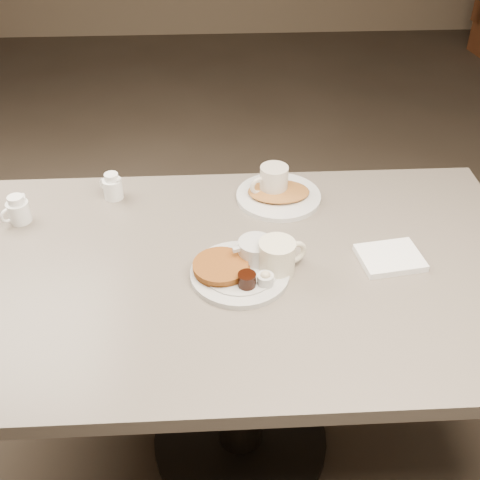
{
  "coord_description": "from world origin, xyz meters",
  "views": [
    {
      "loc": [
        -0.06,
        -1.15,
        1.72
      ],
      "look_at": [
        0.0,
        0.02,
        0.82
      ],
      "focal_mm": 44.74,
      "sensor_mm": 36.0,
      "label": 1
    }
  ],
  "objects_px": {
    "coffee_mug_far": "(273,182)",
    "creamer_left": "(18,210)",
    "coffee_mug_near": "(278,257)",
    "hash_plate": "(279,195)",
    "creamer_right": "(112,187)",
    "diner_table": "(240,315)",
    "main_plate": "(240,267)"
  },
  "relations": [
    {
      "from": "main_plate",
      "to": "creamer_left",
      "type": "distance_m",
      "value": 0.65
    },
    {
      "from": "coffee_mug_far",
      "to": "creamer_right",
      "type": "relative_size",
      "value": 1.57
    },
    {
      "from": "diner_table",
      "to": "main_plate",
      "type": "distance_m",
      "value": 0.19
    },
    {
      "from": "creamer_right",
      "to": "hash_plate",
      "type": "bearing_deg",
      "value": -3.89
    },
    {
      "from": "coffee_mug_near",
      "to": "creamer_left",
      "type": "distance_m",
      "value": 0.74
    },
    {
      "from": "coffee_mug_near",
      "to": "hash_plate",
      "type": "xyz_separation_m",
      "value": [
        0.04,
        0.33,
        -0.03
      ]
    },
    {
      "from": "main_plate",
      "to": "coffee_mug_near",
      "type": "xyz_separation_m",
      "value": [
        0.09,
        0.0,
        0.02
      ]
    },
    {
      "from": "main_plate",
      "to": "hash_plate",
      "type": "height_order",
      "value": "main_plate"
    },
    {
      "from": "diner_table",
      "to": "coffee_mug_near",
      "type": "bearing_deg",
      "value": -13.39
    },
    {
      "from": "diner_table",
      "to": "creamer_right",
      "type": "distance_m",
      "value": 0.53
    },
    {
      "from": "hash_plate",
      "to": "coffee_mug_far",
      "type": "bearing_deg",
      "value": 147.76
    },
    {
      "from": "diner_table",
      "to": "creamer_left",
      "type": "height_order",
      "value": "creamer_left"
    },
    {
      "from": "diner_table",
      "to": "creamer_right",
      "type": "xyz_separation_m",
      "value": [
        -0.36,
        0.34,
        0.21
      ]
    },
    {
      "from": "coffee_mug_far",
      "to": "creamer_left",
      "type": "xyz_separation_m",
      "value": [
        -0.71,
        -0.08,
        -0.01
      ]
    },
    {
      "from": "diner_table",
      "to": "creamer_right",
      "type": "bearing_deg",
      "value": 136.56
    },
    {
      "from": "diner_table",
      "to": "coffee_mug_near",
      "type": "height_order",
      "value": "coffee_mug_near"
    },
    {
      "from": "creamer_left",
      "to": "diner_table",
      "type": "bearing_deg",
      "value": -20.92
    },
    {
      "from": "creamer_left",
      "to": "creamer_right",
      "type": "distance_m",
      "value": 0.27
    },
    {
      "from": "main_plate",
      "to": "coffee_mug_far",
      "type": "distance_m",
      "value": 0.36
    },
    {
      "from": "creamer_left",
      "to": "main_plate",
      "type": "bearing_deg",
      "value": -23.12
    },
    {
      "from": "diner_table",
      "to": "coffee_mug_far",
      "type": "xyz_separation_m",
      "value": [
        0.11,
        0.31,
        0.22
      ]
    },
    {
      "from": "main_plate",
      "to": "creamer_right",
      "type": "height_order",
      "value": "creamer_right"
    },
    {
      "from": "coffee_mug_far",
      "to": "creamer_left",
      "type": "height_order",
      "value": "coffee_mug_far"
    },
    {
      "from": "coffee_mug_far",
      "to": "hash_plate",
      "type": "xyz_separation_m",
      "value": [
        0.02,
        -0.01,
        -0.04
      ]
    },
    {
      "from": "coffee_mug_near",
      "to": "coffee_mug_far",
      "type": "height_order",
      "value": "coffee_mug_far"
    },
    {
      "from": "coffee_mug_far",
      "to": "creamer_left",
      "type": "bearing_deg",
      "value": -173.25
    },
    {
      "from": "main_plate",
      "to": "coffee_mug_far",
      "type": "relative_size",
      "value": 2.58
    },
    {
      "from": "coffee_mug_near",
      "to": "hash_plate",
      "type": "distance_m",
      "value": 0.33
    },
    {
      "from": "creamer_right",
      "to": "coffee_mug_near",
      "type": "bearing_deg",
      "value": -38.72
    },
    {
      "from": "creamer_left",
      "to": "hash_plate",
      "type": "distance_m",
      "value": 0.73
    },
    {
      "from": "diner_table",
      "to": "main_plate",
      "type": "xyz_separation_m",
      "value": [
        -0.0,
        -0.03,
        0.19
      ]
    },
    {
      "from": "coffee_mug_near",
      "to": "coffee_mug_far",
      "type": "bearing_deg",
      "value": 86.67
    }
  ]
}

